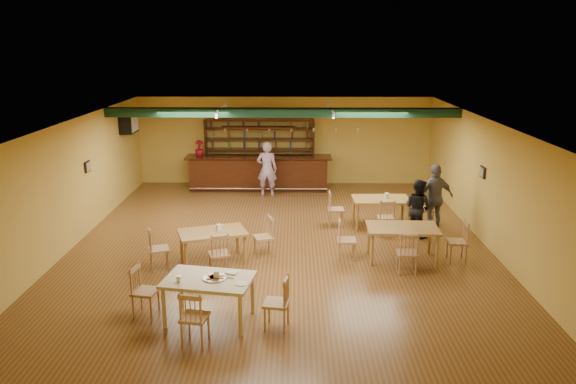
{
  "coord_description": "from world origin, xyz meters",
  "views": [
    {
      "loc": [
        0.35,
        -12.66,
        4.79
      ],
      "look_at": [
        0.18,
        0.6,
        1.15
      ],
      "focal_mm": 34.2,
      "sensor_mm": 36.0,
      "label": 1
    }
  ],
  "objects_px": {
    "dining_table_c": "(213,247)",
    "dining_table_d": "(402,243)",
    "near_table": "(209,300)",
    "dining_table_b": "(381,212)",
    "bar_counter": "(259,173)",
    "patron_bar": "(267,169)",
    "patron_right_a": "(418,208)"
  },
  "relations": [
    {
      "from": "dining_table_b",
      "to": "dining_table_d",
      "type": "relative_size",
      "value": 0.96
    },
    {
      "from": "dining_table_b",
      "to": "dining_table_c",
      "type": "xyz_separation_m",
      "value": [
        -4.14,
        -2.61,
        -0.01
      ]
    },
    {
      "from": "dining_table_c",
      "to": "patron_bar",
      "type": "relative_size",
      "value": 0.83
    },
    {
      "from": "bar_counter",
      "to": "dining_table_d",
      "type": "relative_size",
      "value": 3.06
    },
    {
      "from": "near_table",
      "to": "patron_right_a",
      "type": "relative_size",
      "value": 1.02
    },
    {
      "from": "dining_table_c",
      "to": "patron_right_a",
      "type": "bearing_deg",
      "value": 1.0
    },
    {
      "from": "dining_table_d",
      "to": "patron_bar",
      "type": "relative_size",
      "value": 0.89
    },
    {
      "from": "near_table",
      "to": "patron_right_a",
      "type": "height_order",
      "value": "patron_right_a"
    },
    {
      "from": "dining_table_c",
      "to": "dining_table_d",
      "type": "bearing_deg",
      "value": -16.73
    },
    {
      "from": "bar_counter",
      "to": "patron_bar",
      "type": "bearing_deg",
      "value": -69.17
    },
    {
      "from": "dining_table_d",
      "to": "patron_bar",
      "type": "xyz_separation_m",
      "value": [
        -3.3,
        5.34,
        0.49
      ]
    },
    {
      "from": "dining_table_d",
      "to": "patron_bar",
      "type": "bearing_deg",
      "value": 123.54
    },
    {
      "from": "dining_table_d",
      "to": "near_table",
      "type": "bearing_deg",
      "value": -142.06
    },
    {
      "from": "dining_table_b",
      "to": "dining_table_d",
      "type": "height_order",
      "value": "dining_table_d"
    },
    {
      "from": "dining_table_c",
      "to": "near_table",
      "type": "relative_size",
      "value": 0.96
    },
    {
      "from": "dining_table_b",
      "to": "dining_table_d",
      "type": "bearing_deg",
      "value": -89.04
    },
    {
      "from": "dining_table_c",
      "to": "patron_bar",
      "type": "xyz_separation_m",
      "value": [
        0.94,
        5.51,
        0.52
      ]
    },
    {
      "from": "bar_counter",
      "to": "patron_right_a",
      "type": "distance_m",
      "value": 6.25
    },
    {
      "from": "bar_counter",
      "to": "near_table",
      "type": "distance_m",
      "value": 9.03
    },
    {
      "from": "dining_table_b",
      "to": "bar_counter",
      "type": "bearing_deg",
      "value": 131.68
    },
    {
      "from": "near_table",
      "to": "dining_table_b",
      "type": "bearing_deg",
      "value": 64.3
    },
    {
      "from": "dining_table_d",
      "to": "near_table",
      "type": "xyz_separation_m",
      "value": [
        -3.92,
        -2.87,
        0.01
      ]
    },
    {
      "from": "dining_table_c",
      "to": "patron_bar",
      "type": "height_order",
      "value": "patron_bar"
    },
    {
      "from": "patron_bar",
      "to": "near_table",
      "type": "bearing_deg",
      "value": 89.47
    },
    {
      "from": "dining_table_c",
      "to": "patron_right_a",
      "type": "relative_size",
      "value": 0.98
    },
    {
      "from": "dining_table_b",
      "to": "patron_right_a",
      "type": "bearing_deg",
      "value": -46.59
    },
    {
      "from": "dining_table_d",
      "to": "patron_bar",
      "type": "distance_m",
      "value": 6.3
    },
    {
      "from": "bar_counter",
      "to": "near_table",
      "type": "xyz_separation_m",
      "value": [
        -0.3,
        -9.03,
        -0.16
      ]
    },
    {
      "from": "dining_table_b",
      "to": "dining_table_c",
      "type": "height_order",
      "value": "dining_table_b"
    },
    {
      "from": "bar_counter",
      "to": "dining_table_c",
      "type": "bearing_deg",
      "value": -95.69
    },
    {
      "from": "patron_right_a",
      "to": "dining_table_c",
      "type": "bearing_deg",
      "value": 67.32
    },
    {
      "from": "near_table",
      "to": "patron_bar",
      "type": "height_order",
      "value": "patron_bar"
    }
  ]
}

